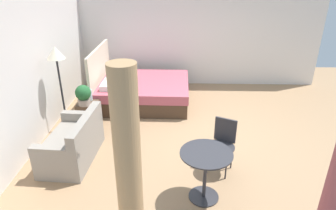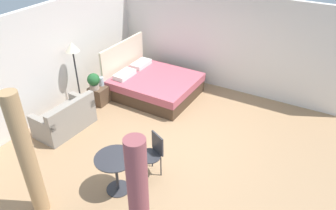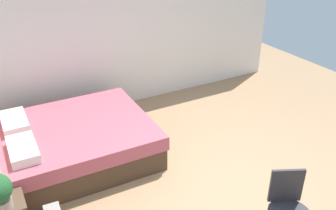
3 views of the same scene
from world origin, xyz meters
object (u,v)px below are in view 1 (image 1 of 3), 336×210
potted_plant (83,94)px  balcony_table (205,167)px  vase (89,95)px  couch (74,144)px  floor_lamp (57,61)px  cafe_chair_near_window (223,140)px  nightstand (89,113)px  bed (141,90)px

potted_plant → balcony_table: bearing=-132.7°
vase → couch: bearing=-176.7°
floor_lamp → balcony_table: 3.28m
balcony_table → floor_lamp: bearing=54.1°
vase → cafe_chair_near_window: size_ratio=0.27×
nightstand → potted_plant: bearing=164.0°
floor_lamp → cafe_chair_near_window: 3.24m
couch → vase: couch is taller
potted_plant → vase: potted_plant is taller
couch → potted_plant: bearing=6.1°
bed → floor_lamp: (-1.34, 1.33, 1.10)m
vase → balcony_table: balcony_table is taller
couch → nightstand: 1.27m
potted_plant → balcony_table: (-2.05, -2.22, -0.15)m
nightstand → potted_plant: 0.46m
bed → floor_lamp: floor_lamp is taller
bed → floor_lamp: size_ratio=1.26×
potted_plant → vase: 0.25m
potted_plant → floor_lamp: 0.83m
couch → balcony_table: bearing=-112.8°
couch → nightstand: couch is taller
potted_plant → floor_lamp: size_ratio=0.25×
potted_plant → cafe_chair_near_window: 2.89m
vase → cafe_chair_near_window: 2.96m
floor_lamp → vase: bearing=-42.6°
nightstand → couch: bearing=-175.7°
couch → potted_plant: 1.24m
couch → potted_plant: (1.17, 0.12, 0.39)m
bed → vase: bed is taller
nightstand → floor_lamp: floor_lamp is taller
vase → balcony_table: size_ratio=0.31×
potted_plant → balcony_table: potted_plant is taller
bed → couch: (-2.31, 0.86, -0.02)m
potted_plant → vase: bearing=-11.4°
nightstand → potted_plant: size_ratio=1.10×
bed → cafe_chair_near_window: 2.96m
vase → cafe_chair_near_window: (-1.58, -2.50, -0.05)m
couch → vase: bearing=3.3°
nightstand → vase: (0.12, -0.02, 0.34)m
vase → potted_plant: bearing=168.6°
vase → balcony_table: bearing=-136.2°
couch → floor_lamp: 1.55m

